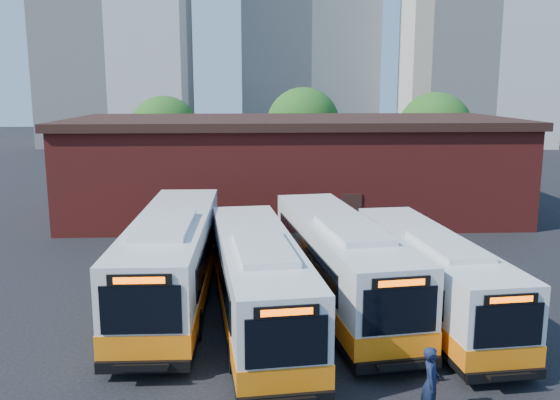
{
  "coord_description": "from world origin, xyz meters",
  "views": [
    {
      "loc": [
        -2.71,
        -18.9,
        8.4
      ],
      "look_at": [
        -1.39,
        7.59,
        3.31
      ],
      "focal_mm": 38.0,
      "sensor_mm": 36.0,
      "label": 1
    }
  ],
  "objects_px": {
    "bus_midwest": "(258,285)",
    "bus_mideast": "(340,265)",
    "bus_east": "(430,278)",
    "bus_west": "(173,262)",
    "transit_worker": "(431,383)"
  },
  "relations": [
    {
      "from": "bus_mideast",
      "to": "transit_worker",
      "type": "relative_size",
      "value": 6.78
    },
    {
      "from": "bus_east",
      "to": "bus_midwest",
      "type": "bearing_deg",
      "value": -179.13
    },
    {
      "from": "bus_midwest",
      "to": "transit_worker",
      "type": "relative_size",
      "value": 6.53
    },
    {
      "from": "bus_mideast",
      "to": "bus_east",
      "type": "distance_m",
      "value": 3.42
    },
    {
      "from": "bus_east",
      "to": "transit_worker",
      "type": "xyz_separation_m",
      "value": [
        -2.03,
        -6.86,
        -0.47
      ]
    },
    {
      "from": "bus_midwest",
      "to": "bus_east",
      "type": "relative_size",
      "value": 1.07
    },
    {
      "from": "bus_midwest",
      "to": "bus_mideast",
      "type": "bearing_deg",
      "value": 25.47
    },
    {
      "from": "bus_west",
      "to": "bus_east",
      "type": "xyz_separation_m",
      "value": [
        9.67,
        -1.81,
        -0.22
      ]
    },
    {
      "from": "transit_worker",
      "to": "bus_mideast",
      "type": "bearing_deg",
      "value": 26.72
    },
    {
      "from": "bus_east",
      "to": "bus_mideast",
      "type": "bearing_deg",
      "value": 152.84
    },
    {
      "from": "bus_west",
      "to": "transit_worker",
      "type": "distance_m",
      "value": 11.57
    },
    {
      "from": "bus_midwest",
      "to": "transit_worker",
      "type": "xyz_separation_m",
      "value": [
        4.33,
        -6.16,
        -0.57
      ]
    },
    {
      "from": "bus_west",
      "to": "bus_midwest",
      "type": "xyz_separation_m",
      "value": [
        3.31,
        -2.5,
        -0.12
      ]
    },
    {
      "from": "bus_west",
      "to": "bus_mideast",
      "type": "relative_size",
      "value": 1.03
    },
    {
      "from": "bus_west",
      "to": "bus_midwest",
      "type": "bearing_deg",
      "value": -36.53
    }
  ]
}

